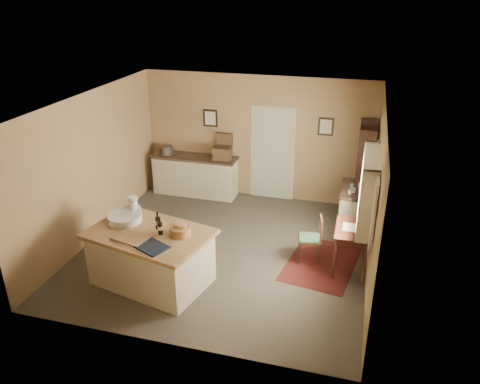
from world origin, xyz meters
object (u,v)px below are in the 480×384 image
at_px(work_island, 151,256).
at_px(desk_chair, 309,239).
at_px(writing_desk, 352,233).
at_px(shelving_unit, 366,173).
at_px(right_cabinet, 354,210).
at_px(sideboard, 196,174).

distance_m(work_island, desk_chair, 2.69).
distance_m(work_island, writing_desk, 3.28).
xyz_separation_m(work_island, shelving_unit, (3.18, 3.23, 0.50)).
bearing_deg(right_cabinet, sideboard, 166.31).
bearing_deg(desk_chair, writing_desk, -15.70).
bearing_deg(work_island, writing_desk, 35.33).
relative_size(desk_chair, right_cabinet, 0.81).
distance_m(sideboard, writing_desk, 4.17).
distance_m(desk_chair, right_cabinet, 1.43).
xyz_separation_m(writing_desk, right_cabinet, (-0.00, 1.32, -0.21)).
relative_size(work_island, right_cabinet, 2.06).
height_order(work_island, sideboard, work_island).
distance_m(sideboard, right_cabinet, 3.65).
relative_size(work_island, shelving_unit, 1.06).
height_order(sideboard, right_cabinet, sideboard).
relative_size(sideboard, writing_desk, 2.16).
bearing_deg(shelving_unit, desk_chair, -113.77).
relative_size(work_island, writing_desk, 2.37).
xyz_separation_m(writing_desk, shelving_unit, (0.15, 1.99, 0.31)).
relative_size(work_island, sideboard, 1.09).
bearing_deg(sideboard, work_island, -81.54).
bearing_deg(desk_chair, sideboard, 134.12).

